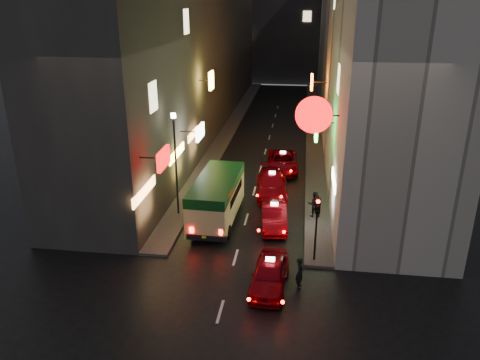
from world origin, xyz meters
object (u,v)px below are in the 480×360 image
at_px(traffic_light, 317,215).
at_px(lamp_post, 176,158).
at_px(taxi_near, 270,272).
at_px(pedestrian_crossing, 300,271).
at_px(minibus, 217,195).

xyz_separation_m(traffic_light, lamp_post, (-8.20, 4.53, 1.04)).
height_order(taxi_near, traffic_light, traffic_light).
relative_size(taxi_near, traffic_light, 1.45).
xyz_separation_m(pedestrian_crossing, traffic_light, (0.70, 2.19, 1.82)).
bearing_deg(pedestrian_crossing, lamp_post, 49.34).
xyz_separation_m(minibus, traffic_light, (5.69, -4.03, 0.95)).
bearing_deg(minibus, lamp_post, 168.81).
bearing_deg(lamp_post, taxi_near, -48.17).
xyz_separation_m(minibus, lamp_post, (-2.51, 0.50, 1.99)).
xyz_separation_m(minibus, taxi_near, (3.62, -6.35, -0.94)).
relative_size(minibus, pedestrian_crossing, 3.72).
bearing_deg(pedestrian_crossing, minibus, 39.90).
bearing_deg(taxi_near, lamp_post, 131.83).
bearing_deg(taxi_near, pedestrian_crossing, 5.41).
bearing_deg(lamp_post, pedestrian_crossing, -41.87).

